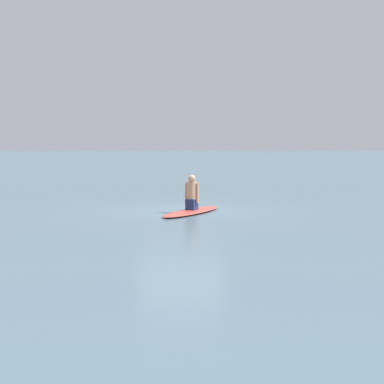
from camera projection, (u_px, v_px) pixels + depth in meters
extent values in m
plane|color=slate|center=(181.00, 211.00, 18.63)|extent=(400.00, 400.00, 0.00)
ellipsoid|color=#D84C3F|center=(192.00, 211.00, 17.99)|extent=(2.20, 3.33, 0.10)
cube|color=navy|center=(192.00, 204.00, 17.98)|extent=(0.39, 0.42, 0.31)
cylinder|color=tan|center=(192.00, 191.00, 17.95)|extent=(0.39, 0.39, 0.52)
sphere|color=tan|center=(192.00, 178.00, 17.92)|extent=(0.21, 0.21, 0.21)
cylinder|color=tan|center=(197.00, 193.00, 17.88)|extent=(0.11, 0.11, 0.57)
cylinder|color=tan|center=(186.00, 193.00, 18.03)|extent=(0.11, 0.11, 0.57)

